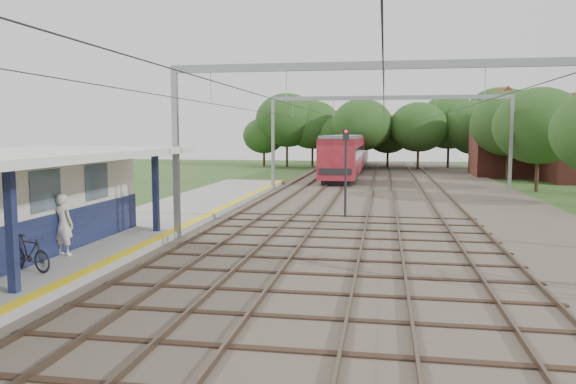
# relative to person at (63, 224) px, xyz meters

# --- Properties ---
(ballast_bed) EXTENTS (18.00, 90.00, 0.10)m
(ballast_bed) POSITION_rel_person_xyz_m (11.09, 19.79, -1.32)
(ballast_bed) COLOR #473D33
(ballast_bed) RESTS_ON ground
(platform) EXTENTS (5.00, 52.00, 0.35)m
(platform) POSITION_rel_person_xyz_m (-0.41, 3.79, -1.20)
(platform) COLOR gray
(platform) RESTS_ON ground
(yellow_stripe) EXTENTS (0.45, 52.00, 0.01)m
(yellow_stripe) POSITION_rel_person_xyz_m (1.84, 3.79, -1.02)
(yellow_stripe) COLOR yellow
(yellow_stripe) RESTS_ON platform
(rail_tracks) EXTENTS (11.80, 88.00, 0.15)m
(rail_tracks) POSITION_rel_person_xyz_m (8.59, 19.79, -1.20)
(rail_tracks) COLOR brown
(rail_tracks) RESTS_ON ballast_bed
(catenary_system) EXTENTS (17.22, 88.00, 7.00)m
(catenary_system) POSITION_rel_person_xyz_m (10.48, 15.07, 4.14)
(catenary_system) COLOR gray
(catenary_system) RESTS_ON ground
(tree_band) EXTENTS (31.72, 30.88, 8.82)m
(tree_band) POSITION_rel_person_xyz_m (10.94, 46.91, 3.55)
(tree_band) COLOR #382619
(tree_band) RESTS_ON ground
(house_far) EXTENTS (8.00, 6.12, 8.66)m
(house_far) POSITION_rel_person_xyz_m (23.09, 41.79, 1.86)
(house_far) COLOR brown
(house_far) RESTS_ON ground
(person) EXTENTS (0.84, 0.64, 2.04)m
(person) POSITION_rel_person_xyz_m (0.00, 0.00, 0.00)
(person) COLOR silver
(person) RESTS_ON platform
(bicycle) EXTENTS (1.84, 1.06, 1.07)m
(bicycle) POSITION_rel_person_xyz_m (0.23, -2.17, -0.49)
(bicycle) COLOR black
(bicycle) RESTS_ON platform
(train) EXTENTS (3.05, 37.99, 4.00)m
(train) POSITION_rel_person_xyz_m (6.59, 46.22, 0.85)
(train) COLOR black
(train) RESTS_ON ballast_bed
(signal_post) EXTENTS (0.32, 0.28, 4.56)m
(signal_post) POSITION_rel_person_xyz_m (8.44, 11.61, 1.55)
(signal_post) COLOR black
(signal_post) RESTS_ON ground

